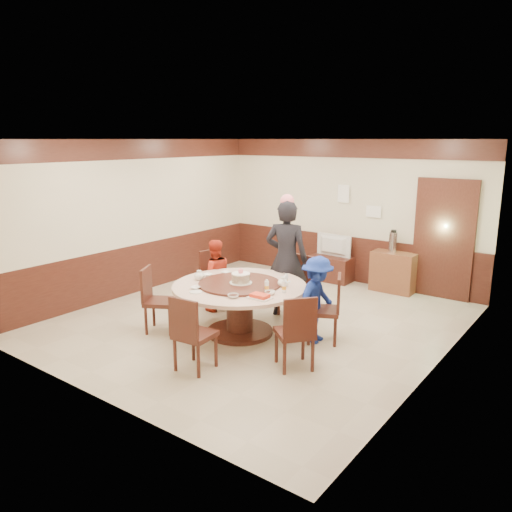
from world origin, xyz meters
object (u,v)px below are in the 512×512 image
Objects in this scene: person_blue at (317,300)px; tv_stand at (331,268)px; birthday_cake at (241,278)px; television at (332,246)px; banquet_table at (240,299)px; side_cabinet at (393,272)px; thermos at (393,242)px; shrimp_platter at (260,297)px; person_red at (214,275)px; person_standing at (286,259)px.

person_blue is 1.45× the size of tv_stand.
television is at bearing 95.36° from birthday_cake.
television is at bearing 94.91° from banquet_table.
side_cabinet is (1.29, 0.03, -0.35)m from television.
tv_stand is at bearing -178.62° from thermos.
person_blue is 2.96m from thermos.
television is at bearing 103.80° from shrimp_platter.
banquet_table is 2.54× the size of television.
person_red reaches higher than side_cabinet.
banquet_table is at bearing 150.69° from shrimp_platter.
shrimp_platter reaches higher than side_cabinet.
television is at bearing 0.00° from tv_stand.
shrimp_platter is at bearing -29.31° from banquet_table.
television is at bearing -178.67° from side_cabinet.
person_standing is at bearing -80.29° from tv_stand.
banquet_table is at bearing -105.98° from thermos.
banquet_table is at bearing -85.09° from tv_stand.
person_standing reaches higher than person_red.
person_red is at bearing -125.37° from side_cabinet.
birthday_cake reaches higher than side_cabinet.
television is at bearing -178.62° from thermos.
person_standing is (0.10, 1.08, 0.41)m from banquet_table.
side_cabinet is (1.29, 0.03, 0.12)m from tv_stand.
person_red reaches higher than thermos.
person_blue is at bearing -65.39° from tv_stand.
banquet_table reaches higher than tv_stand.
person_blue is 3.21m from television.
thermos is at bearing -177.08° from person_red.
television reaches higher than tv_stand.
banquet_table is at bearing 98.45° from television.
birthday_cake reaches higher than television.
person_standing is 2.46× the size of television.
side_cabinet is at bearing -1.10° from person_blue.
person_standing is at bearing -111.69° from side_cabinet.
birthday_cake is 0.38× the size of tv_stand.
thermos is at bearing 180.00° from side_cabinet.
shrimp_platter is 3.79m from television.
television reaches higher than shrimp_platter.
birthday_cake is 0.41× the size of side_cabinet.
person_standing is 2.52m from side_cabinet.
tv_stand is 1.06× the size of side_cabinet.
thermos reaches higher than birthday_cake.
person_blue is at bearing -89.17° from side_cabinet.
person_standing is 1.20m from person_blue.
shrimp_platter is 0.39× the size of television.
tv_stand is (-0.29, 3.33, -0.28)m from banquet_table.
person_standing is 2.29m from television.
television is (-0.38, 2.25, -0.22)m from person_standing.
birthday_cake is at bearing 149.79° from shrimp_platter.
shrimp_platter is at bearing -95.99° from side_cabinet.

